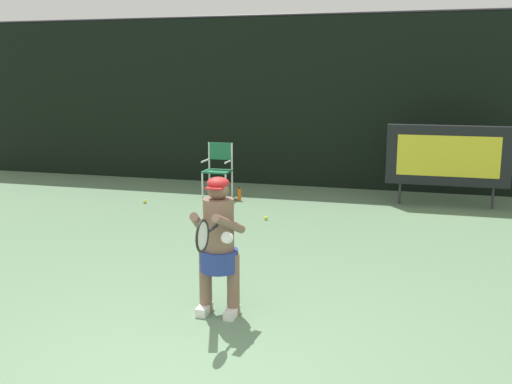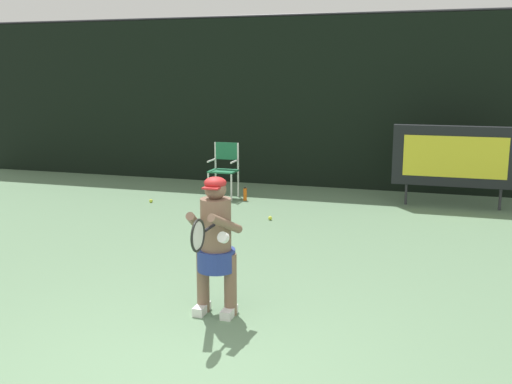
% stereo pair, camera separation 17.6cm
% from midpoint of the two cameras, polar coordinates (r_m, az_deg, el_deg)
% --- Properties ---
extents(backdrop_screen, '(18.00, 0.12, 3.66)m').
position_cam_midpoint_polar(backdrop_screen, '(12.76, 8.79, 8.42)').
color(backdrop_screen, black).
rests_on(backdrop_screen, ground).
extents(scoreboard, '(2.20, 0.21, 1.50)m').
position_cam_midpoint_polar(scoreboard, '(11.42, 18.94, 3.25)').
color(scoreboard, black).
rests_on(scoreboard, ground).
extents(umpire_chair, '(0.52, 0.44, 1.08)m').
position_cam_midpoint_polar(umpire_chair, '(11.77, -2.62, 2.47)').
color(umpire_chair, white).
rests_on(umpire_chair, ground).
extents(water_bottle, '(0.07, 0.07, 0.27)m').
position_cam_midpoint_polar(water_bottle, '(11.52, -0.62, -0.22)').
color(water_bottle, orange).
rests_on(water_bottle, ground).
extents(tennis_player, '(0.54, 0.62, 1.43)m').
position_cam_midpoint_polar(tennis_player, '(6.02, -3.05, -4.77)').
color(tennis_player, white).
rests_on(tennis_player, ground).
extents(tennis_racket, '(0.03, 0.60, 0.31)m').
position_cam_midpoint_polar(tennis_racket, '(5.48, -4.59, -4.13)').
color(tennis_racket, black).
extents(tennis_ball_loose, '(0.07, 0.07, 0.07)m').
position_cam_midpoint_polar(tennis_ball_loose, '(11.52, -9.62, -0.84)').
color(tennis_ball_loose, '#CCDB3D').
rests_on(tennis_ball_loose, ground).
extents(tennis_ball_spare, '(0.07, 0.07, 0.07)m').
position_cam_midpoint_polar(tennis_ball_spare, '(10.02, 1.87, -2.52)').
color(tennis_ball_spare, '#CCDB3D').
rests_on(tennis_ball_spare, ground).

